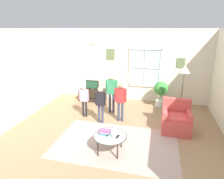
# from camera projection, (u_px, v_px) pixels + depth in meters

# --- Properties ---
(ground_plane) EXTENTS (6.45, 6.58, 0.02)m
(ground_plane) POSITION_uv_depth(u_px,v_px,m) (111.00, 139.00, 5.03)
(ground_plane) COLOR #9E7A56
(back_wall) EXTENTS (5.85, 0.17, 2.75)m
(back_wall) POSITION_uv_depth(u_px,v_px,m) (130.00, 65.00, 7.42)
(back_wall) COLOR silver
(back_wall) RESTS_ON ground_plane
(side_wall_left) EXTENTS (0.12, 5.98, 2.75)m
(side_wall_left) POSITION_uv_depth(u_px,v_px,m) (6.00, 81.00, 5.28)
(side_wall_left) COLOR silver
(side_wall_left) RESTS_ON ground_plane
(area_rug) EXTENTS (3.02, 1.91, 0.01)m
(area_rug) POSITION_uv_depth(u_px,v_px,m) (116.00, 143.00, 4.81)
(area_rug) COLOR tan
(area_rug) RESTS_ON ground_plane
(tv_stand) EXTENTS (1.02, 0.48, 0.46)m
(tv_stand) POSITION_uv_depth(u_px,v_px,m) (93.00, 95.00, 7.60)
(tv_stand) COLOR #2D2319
(tv_stand) RESTS_ON ground_plane
(television) EXTENTS (0.50, 0.08, 0.36)m
(television) POSITION_uv_depth(u_px,v_px,m) (92.00, 85.00, 7.47)
(television) COLOR #4C4C4C
(television) RESTS_ON tv_stand
(armchair) EXTENTS (0.76, 0.74, 0.87)m
(armchair) POSITION_uv_depth(u_px,v_px,m) (176.00, 120.00, 5.33)
(armchair) COLOR #D14C47
(armchair) RESTS_ON ground_plane
(coffee_table) EXTENTS (0.78, 0.78, 0.42)m
(coffee_table) POSITION_uv_depth(u_px,v_px,m) (110.00, 137.00, 4.39)
(coffee_table) COLOR #99B2B7
(coffee_table) RESTS_ON ground_plane
(book_stack) EXTENTS (0.27, 0.18, 0.09)m
(book_stack) POSITION_uv_depth(u_px,v_px,m) (105.00, 132.00, 4.44)
(book_stack) COLOR #4BB1B5
(book_stack) RESTS_ON coffee_table
(cup) EXTENTS (0.08, 0.08, 0.08)m
(cup) POSITION_uv_depth(u_px,v_px,m) (114.00, 136.00, 4.29)
(cup) COLOR white
(cup) RESTS_ON coffee_table
(remote_near_books) EXTENTS (0.08, 0.15, 0.02)m
(remote_near_books) POSITION_uv_depth(u_px,v_px,m) (117.00, 137.00, 4.31)
(remote_near_books) COLOR black
(remote_near_books) RESTS_ON coffee_table
(remote_near_cup) EXTENTS (0.08, 0.15, 0.02)m
(remote_near_cup) POSITION_uv_depth(u_px,v_px,m) (107.00, 134.00, 4.41)
(remote_near_cup) COLOR black
(remote_near_cup) RESTS_ON coffee_table
(person_pink_shirt) EXTENTS (0.32, 0.14, 1.06)m
(person_pink_shirt) POSITION_uv_depth(u_px,v_px,m) (84.00, 97.00, 6.08)
(person_pink_shirt) COLOR black
(person_pink_shirt) RESTS_ON ground_plane
(person_green_shirt) EXTENTS (0.40, 0.18, 1.33)m
(person_green_shirt) POSITION_uv_depth(u_px,v_px,m) (112.00, 89.00, 6.33)
(person_green_shirt) COLOR #333851
(person_green_shirt) RESTS_ON ground_plane
(person_red_shirt) EXTENTS (0.37, 0.17, 1.23)m
(person_red_shirt) POSITION_uv_depth(u_px,v_px,m) (121.00, 98.00, 5.74)
(person_red_shirt) COLOR #333851
(person_red_shirt) RESTS_ON ground_plane
(person_black_shirt) EXTENTS (0.34, 0.16, 1.14)m
(person_black_shirt) POSITION_uv_depth(u_px,v_px,m) (100.00, 101.00, 5.64)
(person_black_shirt) COLOR #333851
(person_black_shirt) RESTS_ON ground_plane
(potted_plant_by_window) EXTENTS (0.50, 0.50, 0.94)m
(potted_plant_by_window) POSITION_uv_depth(u_px,v_px,m) (161.00, 91.00, 6.91)
(potted_plant_by_window) COLOR silver
(potted_plant_by_window) RESTS_ON ground_plane
(floor_lamp) EXTENTS (0.32, 0.32, 1.72)m
(floor_lamp) POSITION_uv_depth(u_px,v_px,m) (184.00, 75.00, 5.66)
(floor_lamp) COLOR black
(floor_lamp) RESTS_ON ground_plane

